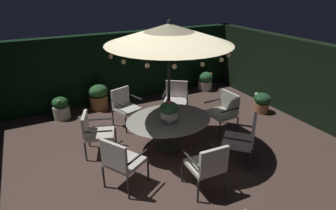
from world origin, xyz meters
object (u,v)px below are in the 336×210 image
(patio_chair_northeast, at_px, (95,130))
(potted_plant_back_left, at_px, (61,108))
(patio_chair_southwest, at_px, (224,109))
(centerpiece_planter, at_px, (169,110))
(patio_chair_north, at_px, (125,105))
(patio_chair_west, at_px, (176,97))
(potted_plant_left_near, at_px, (262,102))
(patio_chair_southeast, at_px, (208,164))
(patio_dining_table, at_px, (169,123))
(patio_chair_south, at_px, (244,137))
(patio_chair_east, at_px, (121,160))
(patio_umbrella, at_px, (169,34))
(potted_plant_left_far, at_px, (205,81))
(potted_plant_back_right, at_px, (98,96))

(patio_chair_northeast, xyz_separation_m, potted_plant_back_left, (-0.43, 2.07, -0.24))
(patio_chair_southwest, bearing_deg, centerpiece_planter, -169.79)
(patio_chair_north, distance_m, patio_chair_northeast, 1.36)
(patio_chair_west, bearing_deg, potted_plant_left_near, -19.86)
(patio_chair_northeast, xyz_separation_m, patio_chair_southwest, (2.99, -0.40, 0.02))
(patio_chair_southwest, bearing_deg, patio_chair_west, 119.98)
(patio_chair_north, height_order, patio_chair_southeast, patio_chair_southeast)
(patio_dining_table, relative_size, centerpiece_planter, 3.67)
(patio_chair_southwest, bearing_deg, potted_plant_back_left, 144.26)
(patio_chair_south, height_order, potted_plant_left_near, patio_chair_south)
(patio_chair_east, bearing_deg, patio_chair_south, -7.50)
(patio_umbrella, distance_m, potted_plant_left_far, 4.36)
(centerpiece_planter, relative_size, potted_plant_back_left, 0.84)
(patio_chair_north, relative_size, patio_chair_east, 0.95)
(patio_chair_south, relative_size, potted_plant_left_near, 1.76)
(patio_dining_table, xyz_separation_m, centerpiece_planter, (-0.09, -0.19, 0.39))
(patio_chair_east, height_order, patio_chair_southeast, patio_chair_east)
(patio_dining_table, xyz_separation_m, potted_plant_back_right, (-0.84, 2.74, -0.21))
(patio_chair_southeast, xyz_separation_m, potted_plant_left_near, (3.19, 2.00, -0.26))
(centerpiece_planter, bearing_deg, patio_chair_west, 57.04)
(patio_umbrella, xyz_separation_m, potted_plant_left_near, (3.13, 0.46, -2.16))
(patio_chair_southeast, height_order, potted_plant_back_right, patio_chair_southeast)
(patio_chair_northeast, xyz_separation_m, potted_plant_back_right, (0.61, 2.24, -0.15))
(patio_umbrella, bearing_deg, patio_chair_east, -148.76)
(patio_chair_southeast, bearing_deg, patio_umbrella, 87.73)
(potted_plant_back_right, distance_m, potted_plant_back_left, 1.06)
(patio_chair_west, bearing_deg, potted_plant_left_far, 36.48)
(patio_chair_east, xyz_separation_m, patio_chair_southwest, (2.86, 0.91, -0.02))
(patio_chair_southwest, xyz_separation_m, potted_plant_back_left, (-3.43, 2.47, -0.26))
(patio_chair_southwest, distance_m, potted_plant_back_left, 4.23)
(patio_chair_southwest, distance_m, potted_plant_back_right, 3.56)
(patio_dining_table, distance_m, patio_chair_northeast, 1.54)
(patio_chair_southeast, bearing_deg, centerpiece_planter, 91.23)
(patio_chair_east, height_order, patio_chair_south, patio_chair_east)
(patio_chair_east, bearing_deg, patio_chair_north, 69.77)
(patio_chair_west, relative_size, potted_plant_left_far, 1.56)
(patio_umbrella, bearing_deg, patio_chair_west, 56.03)
(patio_dining_table, distance_m, potted_plant_back_right, 2.87)
(patio_chair_west, bearing_deg, patio_chair_east, -136.38)
(patio_chair_southeast, height_order, patio_chair_southwest, patio_chair_southwest)
(patio_chair_north, xyz_separation_m, patio_chair_east, (-0.83, -2.26, 0.03))
(patio_chair_west, height_order, potted_plant_back_right, patio_chair_west)
(patio_chair_south, distance_m, patio_chair_southwest, 1.31)
(centerpiece_planter, relative_size, patio_chair_east, 0.50)
(potted_plant_left_far, xyz_separation_m, potted_plant_back_right, (-3.57, 0.08, 0.07))
(patio_chair_northeast, bearing_deg, patio_dining_table, -18.96)
(potted_plant_back_right, bearing_deg, centerpiece_planter, -75.59)
(patio_chair_southeast, bearing_deg, patio_chair_north, 98.09)
(potted_plant_left_far, distance_m, potted_plant_back_right, 3.57)
(centerpiece_planter, distance_m, patio_chair_north, 1.75)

